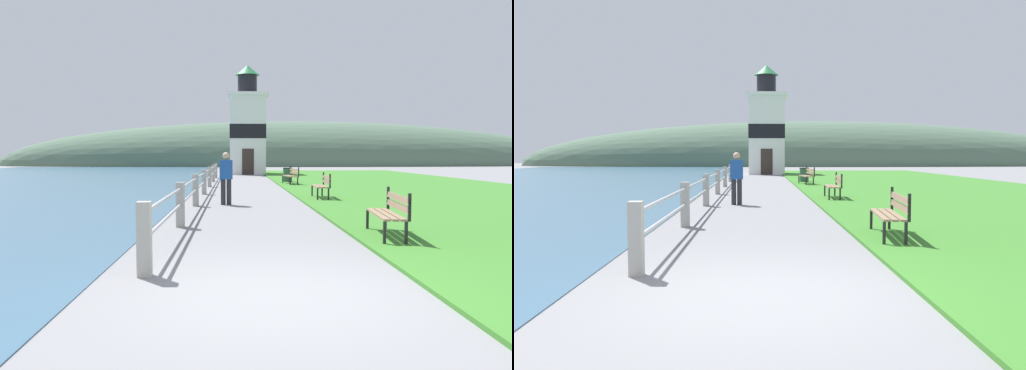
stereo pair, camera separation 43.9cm
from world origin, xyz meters
TOP-DOWN VIEW (x-y plane):
  - ground_plane at (0.00, 0.00)m, footprint 160.00×160.00m
  - grass_verge at (7.78, 16.27)m, footprint 12.00×48.81m
  - seawall_railing at (-1.68, 14.33)m, footprint 0.18×26.84m
  - park_bench_near at (2.47, 3.74)m, footprint 0.65×1.84m
  - park_bench_midway at (2.64, 11.91)m, footprint 0.53×1.64m
  - park_bench_far at (2.49, 20.04)m, footprint 0.69×1.81m
  - lighthouse at (0.59, 34.07)m, footprint 3.19×3.19m
  - person_strolling at (-0.75, 10.19)m, footprint 0.42×0.24m
  - trash_bin at (2.50, 22.08)m, footprint 0.54×0.54m
  - distant_hillside at (8.00, 62.54)m, footprint 80.00×16.00m

SIDE VIEW (x-z plane):
  - ground_plane at x=0.00m, z-range 0.00..0.00m
  - distant_hillside at x=8.00m, z-range -6.00..6.00m
  - grass_verge at x=7.78m, z-range 0.00..0.06m
  - trash_bin at x=2.50m, z-range 0.00..0.84m
  - park_bench_midway at x=2.64m, z-range 0.07..1.01m
  - park_bench_far at x=2.49m, z-range 0.07..1.01m
  - park_bench_near at x=2.47m, z-range 0.07..1.01m
  - seawall_railing at x=-1.68m, z-range 0.08..1.07m
  - person_strolling at x=-0.75m, z-range 0.07..1.73m
  - lighthouse at x=0.59m, z-range -0.64..7.93m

